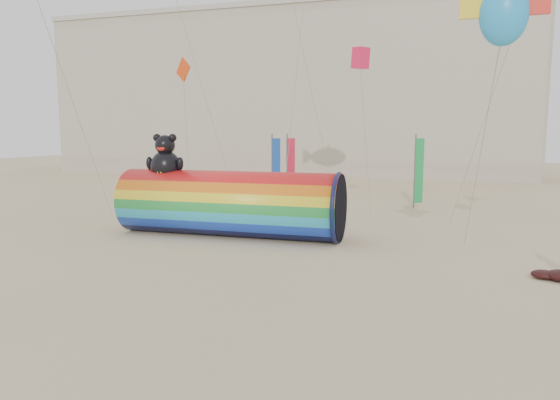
# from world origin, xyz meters

# --- Properties ---
(ground) EXTENTS (160.00, 160.00, 0.00)m
(ground) POSITION_xyz_m (0.00, 0.00, 0.00)
(ground) COLOR #CCB58C
(ground) RESTS_ON ground
(hotel_building) EXTENTS (60.40, 15.40, 20.60)m
(hotel_building) POSITION_xyz_m (-12.00, 45.95, 10.31)
(hotel_building) COLOR #B7AD99
(hotel_building) RESTS_ON ground
(windsock_assembly) EXTENTS (11.51, 3.51, 5.31)m
(windsock_assembly) POSITION_xyz_m (-3.15, 4.68, 1.76)
(windsock_assembly) COLOR red
(windsock_assembly) RESTS_ON ground
(festival_banners) EXTENTS (10.20, 2.94, 5.20)m
(festival_banners) POSITION_xyz_m (-0.28, 15.79, 2.64)
(festival_banners) COLOR #59595E
(festival_banners) RESTS_ON ground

